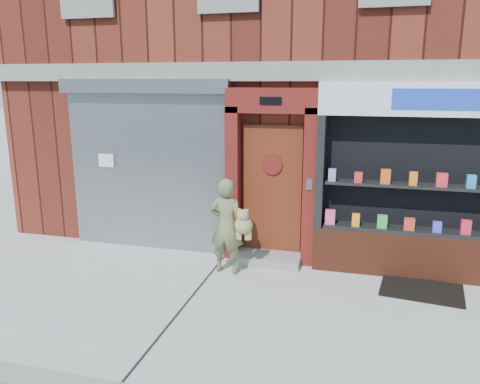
% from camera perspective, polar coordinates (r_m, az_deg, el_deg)
% --- Properties ---
extents(ground, '(80.00, 80.00, 0.00)m').
position_cam_1_polar(ground, '(6.39, 7.12, -14.75)').
color(ground, '#9E9E99').
rests_on(ground, ground).
extents(building, '(12.00, 8.16, 8.00)m').
position_cam_1_polar(building, '(11.66, 11.95, 18.02)').
color(building, '#4B1811').
rests_on(building, ground).
extents(shutter_bay, '(3.10, 0.30, 3.04)m').
position_cam_1_polar(shutter_bay, '(8.48, -11.21, 4.42)').
color(shutter_bay, gray).
rests_on(shutter_bay, ground).
extents(red_door_bay, '(1.52, 0.58, 2.90)m').
position_cam_1_polar(red_door_bay, '(7.75, 3.82, 1.86)').
color(red_door_bay, '#51100D').
rests_on(red_door_bay, ground).
extents(pharmacy_bay, '(3.50, 0.41, 3.00)m').
position_cam_1_polar(pharmacy_bay, '(7.66, 22.38, 0.08)').
color(pharmacy_bay, maroon).
rests_on(pharmacy_bay, ground).
extents(woman, '(0.73, 0.42, 1.54)m').
position_cam_1_polar(woman, '(7.39, -1.46, -4.15)').
color(woman, '#696D48').
rests_on(woman, ground).
extents(doormat, '(1.24, 0.94, 0.03)m').
position_cam_1_polar(doormat, '(7.50, 21.25, -11.07)').
color(doormat, black).
rests_on(doormat, ground).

